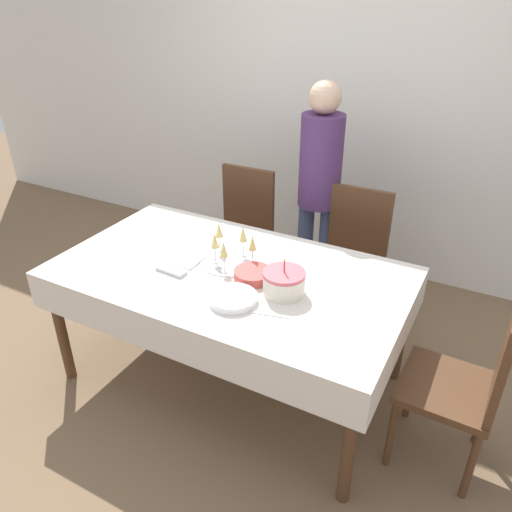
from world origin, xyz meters
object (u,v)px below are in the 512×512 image
object	(u,v)px
dining_chair_far_right	(352,256)
plate_stack_dessert	(253,275)
birthday_cake	(284,282)
champagne_tray	(231,250)
person_standing	(320,179)
dining_chair_far_left	(242,230)
plate_stack_main	(233,298)
dining_chair_right_end	(470,380)

from	to	relation	value
dining_chair_far_right	plate_stack_dessert	distance (m)	0.94
birthday_cake	champagne_tray	xyz separation A→B (m)	(-0.39, 0.15, 0.01)
birthday_cake	person_standing	distance (m)	1.11
dining_chair_far_left	plate_stack_dessert	world-z (taller)	dining_chair_far_left
birthday_cake	plate_stack_main	distance (m)	0.26
dining_chair_far_left	dining_chair_far_right	world-z (taller)	same
plate_stack_main	dining_chair_far_left	bearing A→B (deg)	117.93
plate_stack_dessert	dining_chair_right_end	bearing A→B (deg)	0.71
dining_chair_right_end	plate_stack_main	world-z (taller)	dining_chair_right_end
champagne_tray	plate_stack_main	xyz separation A→B (m)	(0.21, -0.33, -0.06)
dining_chair_right_end	plate_stack_main	xyz separation A→B (m)	(-1.09, -0.24, 0.24)
dining_chair_far_right	birthday_cake	bearing A→B (deg)	-94.09
birthday_cake	plate_stack_main	xyz separation A→B (m)	(-0.18, -0.18, -0.04)
dining_chair_far_left	dining_chair_far_right	bearing A→B (deg)	0.00
plate_stack_main	person_standing	size ratio (longest dim) A/B	0.15
dining_chair_far_right	person_standing	distance (m)	0.55
plate_stack_dessert	plate_stack_main	bearing A→B (deg)	-86.72
birthday_cake	dining_chair_far_right	bearing A→B (deg)	85.91
dining_chair_far_left	birthday_cake	xyz separation A→B (m)	(0.76, -0.91, 0.28)
birthday_cake	champagne_tray	size ratio (longest dim) A/B	0.61
dining_chair_far_left	champagne_tray	xyz separation A→B (m)	(0.37, -0.76, 0.29)
dining_chair_far_right	plate_stack_main	distance (m)	1.15
person_standing	dining_chair_far_left	bearing A→B (deg)	-162.27
champagne_tray	person_standing	bearing A→B (deg)	81.57
dining_chair_far_right	dining_chair_right_end	bearing A→B (deg)	-45.43
dining_chair_right_end	person_standing	size ratio (longest dim) A/B	0.61
birthday_cake	plate_stack_main	world-z (taller)	birthday_cake
champagne_tray	plate_stack_main	bearing A→B (deg)	-58.03
plate_stack_dessert	champagne_tray	bearing A→B (deg)	151.57
plate_stack_main	plate_stack_dessert	world-z (taller)	plate_stack_dessert
plate_stack_dessert	person_standing	world-z (taller)	person_standing
dining_chair_far_left	plate_stack_dessert	distance (m)	1.07
dining_chair_right_end	plate_stack_dessert	distance (m)	1.13
person_standing	champagne_tray	bearing A→B (deg)	-98.43
dining_chair_far_left	dining_chair_far_right	size ratio (longest dim) A/B	1.00
dining_chair_far_left	birthday_cake	distance (m)	1.22
dining_chair_far_left	champagne_tray	distance (m)	0.90
dining_chair_far_right	champagne_tray	world-z (taller)	dining_chair_far_right
dining_chair_right_end	plate_stack_dessert	size ratio (longest dim) A/B	4.80
champagne_tray	plate_stack_dessert	world-z (taller)	champagne_tray
dining_chair_far_left	person_standing	distance (m)	0.68
champagne_tray	birthday_cake	bearing A→B (deg)	-20.78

